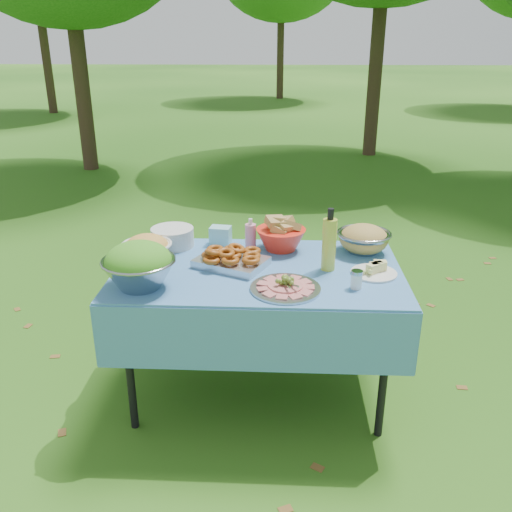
% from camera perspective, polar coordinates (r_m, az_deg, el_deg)
% --- Properties ---
extents(ground, '(80.00, 80.00, 0.00)m').
position_cam_1_polar(ground, '(3.15, 0.22, -14.12)').
color(ground, '#0D3509').
rests_on(ground, ground).
extents(picnic_table, '(1.46, 0.86, 0.76)m').
position_cam_1_polar(picnic_table, '(2.95, 0.23, -8.14)').
color(picnic_table, '#84D1FF').
rests_on(picnic_table, ground).
extents(salad_bowl, '(0.42, 0.42, 0.22)m').
position_cam_1_polar(salad_bowl, '(2.59, -12.25, -0.96)').
color(salad_bowl, '#989BA0').
rests_on(salad_bowl, picnic_table).
extents(pasta_bowl_white, '(0.30, 0.30, 0.14)m').
position_cam_1_polar(pasta_bowl_white, '(2.90, -11.42, 0.83)').
color(pasta_bowl_white, silver).
rests_on(pasta_bowl_white, picnic_table).
extents(plate_stack, '(0.30, 0.30, 0.11)m').
position_cam_1_polar(plate_stack, '(3.09, -8.78, 1.98)').
color(plate_stack, silver).
rests_on(plate_stack, picnic_table).
extents(wipes_box, '(0.13, 0.10, 0.10)m').
position_cam_1_polar(wipes_box, '(3.09, -3.76, 2.16)').
color(wipes_box, '#8CD6DC').
rests_on(wipes_box, picnic_table).
extents(sanitizer_bottle, '(0.08, 0.08, 0.17)m').
position_cam_1_polar(sanitizer_bottle, '(3.01, -0.58, 2.36)').
color(sanitizer_bottle, pink).
rests_on(sanitizer_bottle, picnic_table).
extents(bread_bowl, '(0.29, 0.29, 0.18)m').
position_cam_1_polar(bread_bowl, '(3.00, 2.64, 2.36)').
color(bread_bowl, red).
rests_on(bread_bowl, picnic_table).
extents(pasta_bowl_steel, '(0.35, 0.35, 0.15)m').
position_cam_1_polar(pasta_bowl_steel, '(3.03, 11.28, 1.83)').
color(pasta_bowl_steel, '#989BA0').
rests_on(pasta_bowl_steel, picnic_table).
extents(fried_tray, '(0.42, 0.37, 0.08)m').
position_cam_1_polar(fried_tray, '(2.80, -2.63, -0.27)').
color(fried_tray, silver).
rests_on(fried_tray, picnic_table).
extents(charcuterie_platter, '(0.44, 0.44, 0.08)m').
position_cam_1_polar(charcuterie_platter, '(2.54, 3.13, -2.76)').
color(charcuterie_platter, '#ABAEB3').
rests_on(charcuterie_platter, picnic_table).
extents(oil_bottle, '(0.09, 0.09, 0.32)m').
position_cam_1_polar(oil_bottle, '(2.73, 7.72, 1.73)').
color(oil_bottle, '#BDC93D').
rests_on(oil_bottle, picnic_table).
extents(cheese_plate, '(0.30, 0.30, 0.06)m').
position_cam_1_polar(cheese_plate, '(2.76, 12.34, -1.26)').
color(cheese_plate, silver).
rests_on(cheese_plate, picnic_table).
extents(shaker, '(0.06, 0.06, 0.09)m').
position_cam_1_polar(shaker, '(2.59, 10.54, -2.44)').
color(shaker, white).
rests_on(shaker, picnic_table).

